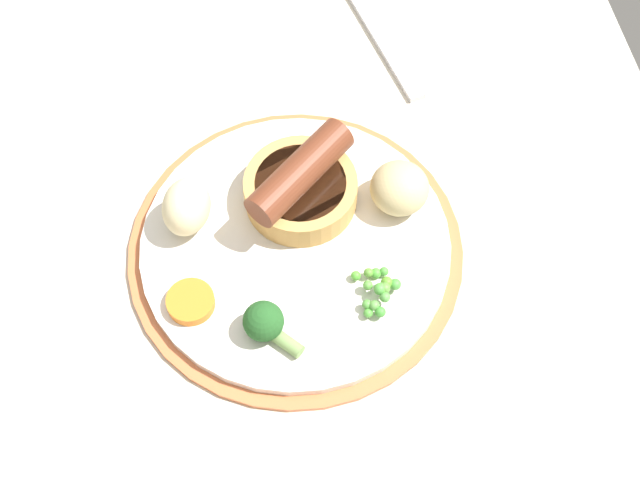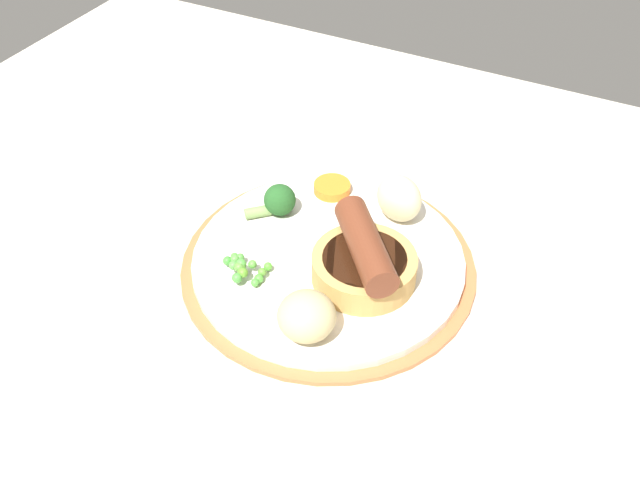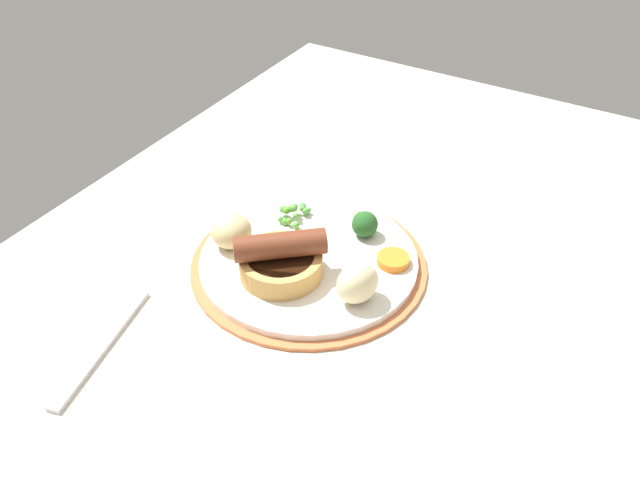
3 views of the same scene
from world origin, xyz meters
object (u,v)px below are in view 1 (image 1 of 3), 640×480
object	(u,v)px
potato_chunk_1	(404,187)
fork	(382,32)
pea_pile	(383,288)
carrot_slice_2	(195,300)
dinner_plate	(300,248)
potato_chunk_0	(191,206)
sausage_pudding	(305,185)
broccoli_floret_near	(270,322)

from	to	relation	value
potato_chunk_1	fork	world-z (taller)	potato_chunk_1
pea_pile	fork	size ratio (longest dim) A/B	0.27
carrot_slice_2	fork	xyz separation A→B (cm)	(26.85, -21.09, -1.59)
dinner_plate	fork	size ratio (longest dim) A/B	1.58
carrot_slice_2	fork	distance (cm)	34.18
dinner_plate	carrot_slice_2	size ratio (longest dim) A/B	7.28
potato_chunk_0	potato_chunk_1	bearing A→B (deg)	-93.32
dinner_plate	carrot_slice_2	world-z (taller)	carrot_slice_2
pea_pile	potato_chunk_1	bearing A→B (deg)	-22.33
potato_chunk_0	fork	xyz separation A→B (cm)	(19.12, -20.39, -3.52)
sausage_pudding	pea_pile	world-z (taller)	sausage_pudding
broccoli_floret_near	fork	world-z (taller)	broccoli_floret_near
dinner_plate	pea_pile	size ratio (longest dim) A/B	5.78
sausage_pudding	potato_chunk_1	distance (cm)	8.36
potato_chunk_0	fork	bearing A→B (deg)	-46.84
potato_chunk_0	potato_chunk_1	xyz separation A→B (cm)	(-1.04, -17.88, -0.33)
potato_chunk_1	carrot_slice_2	distance (cm)	19.81
pea_pile	broccoli_floret_near	distance (cm)	9.58
pea_pile	potato_chunk_1	xyz separation A→B (cm)	(8.47, -3.48, 1.09)
sausage_pudding	pea_pile	bearing A→B (deg)	74.62
dinner_plate	potato_chunk_1	world-z (taller)	potato_chunk_1
pea_pile	broccoli_floret_near	bearing A→B (deg)	99.98
sausage_pudding	fork	size ratio (longest dim) A/B	0.55
sausage_pudding	fork	xyz separation A→B (cm)	(18.53, -10.71, -3.27)
dinner_plate	potato_chunk_0	distance (cm)	9.81
pea_pile	broccoli_floret_near	world-z (taller)	broccoli_floret_near
dinner_plate	carrot_slice_2	distance (cm)	10.14
potato_chunk_0	carrot_slice_2	xyz separation A→B (cm)	(-7.73, 0.70, -1.93)
broccoli_floret_near	potato_chunk_0	xyz separation A→B (cm)	(11.16, 4.98, 0.88)
sausage_pudding	carrot_slice_2	size ratio (longest dim) A/B	2.55
sausage_pudding	potato_chunk_0	xyz separation A→B (cm)	(-0.59, 9.68, 0.25)
broccoli_floret_near	carrot_slice_2	bearing A→B (deg)	15.59
sausage_pudding	potato_chunk_0	world-z (taller)	sausage_pudding
potato_chunk_0	dinner_plate	bearing A→B (deg)	-113.27
sausage_pudding	potato_chunk_1	size ratio (longest dim) A/B	1.98
dinner_plate	pea_pile	distance (cm)	8.51
pea_pile	fork	bearing A→B (deg)	-11.82
potato_chunk_0	fork	world-z (taller)	potato_chunk_0
dinner_plate	broccoli_floret_near	xyz separation A→B (cm)	(-7.51, 3.52, 2.38)
broccoli_floret_near	potato_chunk_1	bearing A→B (deg)	-95.06
pea_pile	potato_chunk_1	distance (cm)	9.22
dinner_plate	fork	world-z (taller)	dinner_plate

